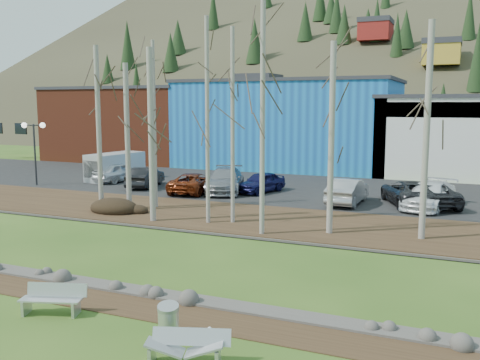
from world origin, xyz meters
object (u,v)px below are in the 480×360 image
at_px(car_1, 145,177).
at_px(car_8, 409,192).
at_px(bench_intact, 53,299).
at_px(car_6, 429,194).
at_px(seagull, 204,332).
at_px(car_4, 261,182).
at_px(car_5, 347,191).
at_px(car_3, 225,180).
at_px(van_grey, 113,167).
at_px(car_7, 430,195).
at_px(street_lamp, 34,136).
at_px(bench_damaged, 187,347).
at_px(litter_bin, 169,325).
at_px(car_0, 120,172).
at_px(car_2, 194,183).

height_order(car_1, car_8, car_8).
relative_size(bench_intact, car_6, 0.36).
xyz_separation_m(seagull, car_4, (-6.58, 21.48, 0.64)).
distance_m(car_4, car_5, 6.50).
xyz_separation_m(car_3, car_5, (8.51, -1.02, -0.03)).
xyz_separation_m(car_8, van_grey, (-22.33, 1.61, 0.32)).
xyz_separation_m(car_4, car_8, (9.65, -0.66, 0.04)).
relative_size(car_1, car_7, 0.83).
distance_m(street_lamp, car_8, 26.35).
distance_m(car_5, car_8, 3.62).
xyz_separation_m(car_1, van_grey, (-4.19, 1.98, 0.33)).
bearing_deg(car_1, van_grey, -38.31).
bearing_deg(bench_damaged, litter_bin, 120.66).
distance_m(litter_bin, car_6, 21.92).
relative_size(seagull, car_0, 0.10).
bearing_deg(car_6, litter_bin, 54.09).
distance_m(seagull, car_2, 22.36).
distance_m(street_lamp, car_3, 14.62).
bearing_deg(car_5, car_3, -5.14).
relative_size(litter_bin, car_4, 0.23).
height_order(car_0, car_4, car_0).
relative_size(bench_damaged, car_4, 0.49).
relative_size(bench_intact, car_1, 0.43).
bearing_deg(car_8, car_6, 157.02).
bearing_deg(bench_damaged, car_7, 60.71).
bearing_deg(car_5, car_7, -172.08).
xyz_separation_m(car_5, van_grey, (-18.91, 2.80, 0.28)).
bearing_deg(seagull, car_7, 59.99).
height_order(car_2, car_7, car_7).
xyz_separation_m(car_0, car_6, (22.50, -1.15, -0.02)).
relative_size(car_0, car_5, 0.93).
xyz_separation_m(litter_bin, car_8, (3.82, 21.36, 0.40)).
height_order(car_2, car_6, car_6).
bearing_deg(seagull, van_grey, 112.59).
distance_m(car_1, car_5, 14.75).
bearing_deg(litter_bin, street_lamp, 140.00).
bearing_deg(seagull, bench_intact, 164.77).
bearing_deg(street_lamp, car_0, 17.72).
bearing_deg(car_7, car_2, -164.65).
relative_size(car_2, car_8, 0.92).
relative_size(bench_intact, litter_bin, 2.02).
height_order(car_3, car_6, car_3).
xyz_separation_m(car_5, car_6, (4.51, 1.19, -0.04)).
xyz_separation_m(car_0, car_4, (11.76, -0.49, -0.06)).
distance_m(litter_bin, car_1, 25.42).
relative_size(seagull, car_7, 0.09).
bearing_deg(seagull, street_lamp, 123.68).
xyz_separation_m(car_2, car_7, (14.94, 0.50, 0.09)).
relative_size(litter_bin, car_5, 0.20).
bearing_deg(bench_damaged, car_4, 87.88).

